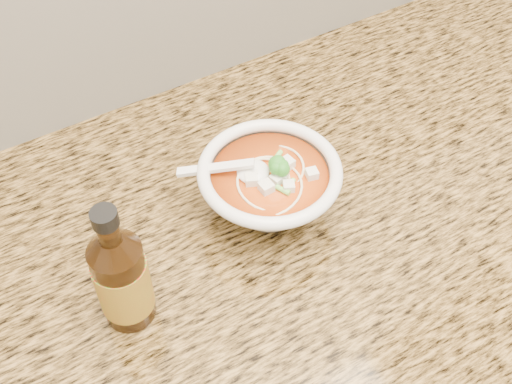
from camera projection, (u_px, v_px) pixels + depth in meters
cabinet at (294, 358)px, 1.22m from camera, size 4.00×0.65×0.86m
counter_slab at (309, 210)px, 0.88m from camera, size 4.00×0.68×0.04m
soup_bowl at (269, 188)px, 0.82m from camera, size 0.19×0.18×0.10m
hot_sauce_bottle at (122, 279)px, 0.70m from camera, size 0.07×0.07×0.19m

